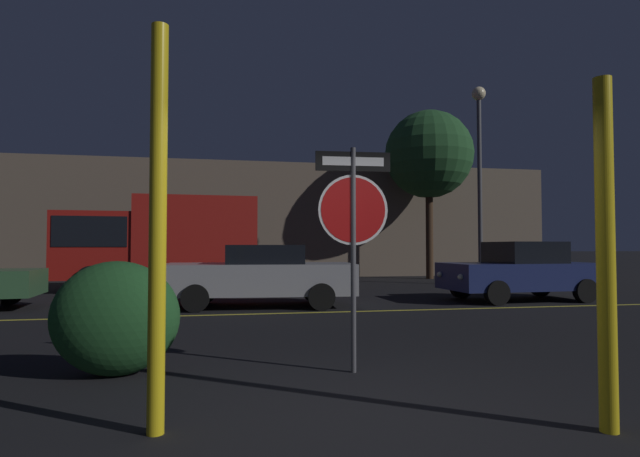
# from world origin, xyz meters

# --- Properties ---
(ground_plane) EXTENTS (260.00, 260.00, 0.00)m
(ground_plane) POSITION_xyz_m (0.00, 0.00, 0.00)
(ground_plane) COLOR black
(road_center_stripe) EXTENTS (35.74, 0.12, 0.01)m
(road_center_stripe) POSITION_xyz_m (0.00, 6.65, 0.00)
(road_center_stripe) COLOR gold
(road_center_stripe) RESTS_ON ground_plane
(stop_sign) EXTENTS (0.86, 0.07, 2.52)m
(stop_sign) POSITION_xyz_m (0.36, 1.61, 1.78)
(stop_sign) COLOR #4C4C51
(stop_sign) RESTS_ON ground_plane
(yellow_pole_left) EXTENTS (0.13, 0.13, 3.11)m
(yellow_pole_left) POSITION_xyz_m (-1.56, 0.11, 1.56)
(yellow_pole_left) COLOR yellow
(yellow_pole_left) RESTS_ON ground_plane
(yellow_pole_right) EXTENTS (0.14, 0.14, 2.71)m
(yellow_pole_right) POSITION_xyz_m (1.81, -0.48, 1.36)
(yellow_pole_right) COLOR yellow
(yellow_pole_right) RESTS_ON ground_plane
(hedge_bush_1) EXTENTS (1.35, 0.83, 1.25)m
(hedge_bush_1) POSITION_xyz_m (-2.22, 1.95, 0.62)
(hedge_bush_1) COLOR #1E4C23
(hedge_bush_1) RESTS_ON ground_plane
(passing_car_2) EXTENTS (4.58, 2.18, 1.44)m
(passing_car_2) POSITION_xyz_m (-0.25, 7.95, 0.73)
(passing_car_2) COLOR #9E9EA3
(passing_car_2) RESTS_ON ground_plane
(passing_car_3) EXTENTS (4.12, 2.03, 1.53)m
(passing_car_3) POSITION_xyz_m (6.54, 8.02, 0.75)
(passing_car_3) COLOR navy
(passing_car_3) RESTS_ON ground_plane
(delivery_truck) EXTENTS (6.19, 2.56, 3.01)m
(delivery_truck) POSITION_xyz_m (-3.20, 13.02, 1.62)
(delivery_truck) COLOR maroon
(delivery_truck) RESTS_ON ground_plane
(street_lamp) EXTENTS (0.51, 0.51, 7.34)m
(street_lamp) POSITION_xyz_m (8.14, 13.04, 4.99)
(street_lamp) COLOR #4C4C51
(street_lamp) RESTS_ON ground_plane
(tree_0) EXTENTS (3.86, 3.86, 7.40)m
(tree_0) POSITION_xyz_m (7.73, 16.72, 5.45)
(tree_0) COLOR #422D1E
(tree_0) RESTS_ON ground_plane
(building_backdrop) EXTENTS (26.08, 3.76, 5.29)m
(building_backdrop) POSITION_xyz_m (1.58, 20.62, 2.64)
(building_backdrop) COLOR #6B5B4C
(building_backdrop) RESTS_ON ground_plane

